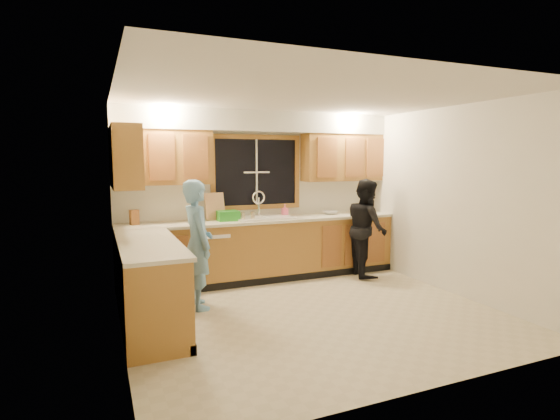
# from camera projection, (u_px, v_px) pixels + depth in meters

# --- Properties ---
(floor) EXTENTS (4.20, 4.20, 0.00)m
(floor) POSITION_uv_depth(u_px,v_px,m) (312.00, 313.00, 5.14)
(floor) COLOR beige
(floor) RESTS_ON ground
(ceiling) EXTENTS (4.20, 4.20, 0.00)m
(ceiling) POSITION_uv_depth(u_px,v_px,m) (314.00, 96.00, 4.85)
(ceiling) COLOR silver
(wall_back) EXTENTS (4.20, 0.00, 4.20)m
(wall_back) POSITION_uv_depth(u_px,v_px,m) (256.00, 195.00, 6.74)
(wall_back) COLOR white
(wall_back) RESTS_ON ground
(wall_left) EXTENTS (0.00, 3.80, 3.80)m
(wall_left) POSITION_uv_depth(u_px,v_px,m) (118.00, 217.00, 4.19)
(wall_left) COLOR white
(wall_left) RESTS_ON ground
(wall_right) EXTENTS (0.00, 3.80, 3.80)m
(wall_right) POSITION_uv_depth(u_px,v_px,m) (453.00, 201.00, 5.81)
(wall_right) COLOR white
(wall_right) RESTS_ON ground
(base_cabinets_back) EXTENTS (4.20, 0.60, 0.88)m
(base_cabinets_back) POSITION_uv_depth(u_px,v_px,m) (263.00, 250.00, 6.56)
(base_cabinets_back) COLOR #AA7431
(base_cabinets_back) RESTS_ON ground
(base_cabinets_left) EXTENTS (0.60, 1.90, 0.88)m
(base_cabinets_left) POSITION_uv_depth(u_px,v_px,m) (149.00, 286.00, 4.72)
(base_cabinets_left) COLOR #AA7431
(base_cabinets_left) RESTS_ON ground
(countertop_back) EXTENTS (4.20, 0.63, 0.04)m
(countertop_back) POSITION_uv_depth(u_px,v_px,m) (264.00, 220.00, 6.49)
(countertop_back) COLOR beige
(countertop_back) RESTS_ON base_cabinets_back
(countertop_left) EXTENTS (0.63, 1.90, 0.04)m
(countertop_left) POSITION_uv_depth(u_px,v_px,m) (149.00, 244.00, 4.67)
(countertop_left) COLOR beige
(countertop_left) RESTS_ON base_cabinets_left
(upper_cabinets_left) EXTENTS (1.35, 0.33, 0.75)m
(upper_cabinets_left) POSITION_uv_depth(u_px,v_px,m) (162.00, 157.00, 5.97)
(upper_cabinets_left) COLOR #AA7431
(upper_cabinets_left) RESTS_ON wall_back
(upper_cabinets_right) EXTENTS (1.35, 0.33, 0.75)m
(upper_cabinets_right) POSITION_uv_depth(u_px,v_px,m) (342.00, 158.00, 7.07)
(upper_cabinets_right) COLOR #AA7431
(upper_cabinets_right) RESTS_ON wall_back
(upper_cabinets_return) EXTENTS (0.33, 0.90, 0.75)m
(upper_cabinets_return) POSITION_uv_depth(u_px,v_px,m) (126.00, 157.00, 5.21)
(upper_cabinets_return) COLOR #AA7431
(upper_cabinets_return) RESTS_ON wall_left
(soffit) EXTENTS (4.20, 0.35, 0.30)m
(soffit) POSITION_uv_depth(u_px,v_px,m) (260.00, 122.00, 6.45)
(soffit) COLOR beige
(soffit) RESTS_ON wall_back
(window_frame) EXTENTS (1.44, 0.03, 1.14)m
(window_frame) POSITION_uv_depth(u_px,v_px,m) (256.00, 172.00, 6.69)
(window_frame) COLOR black
(window_frame) RESTS_ON wall_back
(sink) EXTENTS (0.86, 0.52, 0.57)m
(sink) POSITION_uv_depth(u_px,v_px,m) (263.00, 222.00, 6.51)
(sink) COLOR white
(sink) RESTS_ON countertop_back
(dishwasher) EXTENTS (0.60, 0.56, 0.82)m
(dishwasher) POSITION_uv_depth(u_px,v_px,m) (208.00, 257.00, 6.22)
(dishwasher) COLOR silver
(dishwasher) RESTS_ON floor
(stove) EXTENTS (0.58, 0.75, 0.90)m
(stove) POSITION_uv_depth(u_px,v_px,m) (156.00, 300.00, 4.19)
(stove) COLOR silver
(stove) RESTS_ON floor
(man) EXTENTS (0.41, 0.59, 1.56)m
(man) POSITION_uv_depth(u_px,v_px,m) (198.00, 244.00, 5.25)
(man) COLOR #6BA0CA
(man) RESTS_ON floor
(woman) EXTENTS (0.74, 0.86, 1.50)m
(woman) POSITION_uv_depth(u_px,v_px,m) (366.00, 228.00, 6.71)
(woman) COLOR black
(woman) RESTS_ON floor
(knife_block) EXTENTS (0.13, 0.12, 0.20)m
(knife_block) POSITION_uv_depth(u_px,v_px,m) (134.00, 217.00, 5.88)
(knife_block) COLOR #A0602C
(knife_block) RESTS_ON countertop_back
(cutting_board) EXTENTS (0.31, 0.15, 0.39)m
(cutting_board) POSITION_uv_depth(u_px,v_px,m) (215.00, 206.00, 6.34)
(cutting_board) COLOR tan
(cutting_board) RESTS_ON countertop_back
(dish_crate) EXTENTS (0.31, 0.29, 0.14)m
(dish_crate) POSITION_uv_depth(u_px,v_px,m) (228.00, 216.00, 6.30)
(dish_crate) COLOR #289025
(dish_crate) RESTS_ON countertop_back
(soap_bottle) EXTENTS (0.08, 0.09, 0.19)m
(soap_bottle) POSITION_uv_depth(u_px,v_px,m) (285.00, 210.00, 6.75)
(soap_bottle) COLOR #FF6188
(soap_bottle) RESTS_ON countertop_back
(bowl) EXTENTS (0.27, 0.27, 0.06)m
(bowl) POSITION_uv_depth(u_px,v_px,m) (330.00, 213.00, 6.99)
(bowl) COLOR silver
(bowl) RESTS_ON countertop_back
(can_left) EXTENTS (0.09, 0.09, 0.12)m
(can_left) POSITION_uv_depth(u_px,v_px,m) (243.00, 217.00, 6.26)
(can_left) COLOR beige
(can_left) RESTS_ON countertop_back
(can_right) EXTENTS (0.09, 0.09, 0.12)m
(can_right) POSITION_uv_depth(u_px,v_px,m) (253.00, 216.00, 6.29)
(can_right) COLOR beige
(can_right) RESTS_ON countertop_back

